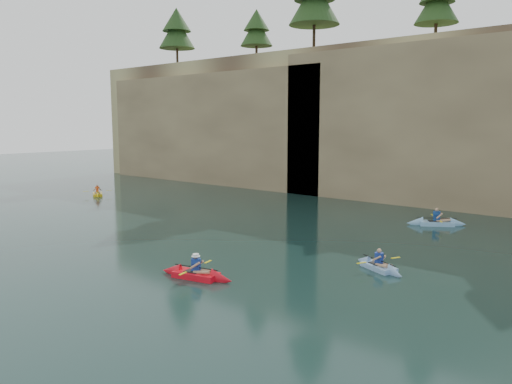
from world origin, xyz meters
The scene contains 10 objects.
ground centered at (0.00, 0.00, 0.00)m, with size 160.00×160.00×0.00m, color black.
cliff centered at (0.00, 30.00, 6.00)m, with size 70.00×16.00×12.00m, color tan.
cliff_slab_west centered at (-20.00, 22.60, 5.28)m, with size 26.00×2.40×10.56m, color #9C875E.
cliff_slab_center centered at (2.00, 22.60, 5.70)m, with size 24.00×2.40×11.40m, color #9C875E.
sea_cave_west centered at (-18.00, 21.95, 2.00)m, with size 4.50×1.00×4.00m, color black.
sea_cave_center centered at (-4.00, 21.95, 1.60)m, with size 3.50×1.00×3.20m, color black.
main_kayaker centered at (0.72, 1.15, 0.15)m, with size 3.13×2.06×1.13m.
kayaker_ltblue_near centered at (5.43, 6.48, 0.13)m, with size 2.69×1.95×1.05m.
kayaker_yellow centered at (-20.65, 10.69, 0.13)m, with size 2.61×1.92×1.08m.
kayaker_ltblue_mid centered at (4.07, 16.36, 0.15)m, with size 3.12×2.40×1.23m.
Camera 1 is at (13.87, -11.13, 5.71)m, focal length 35.00 mm.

